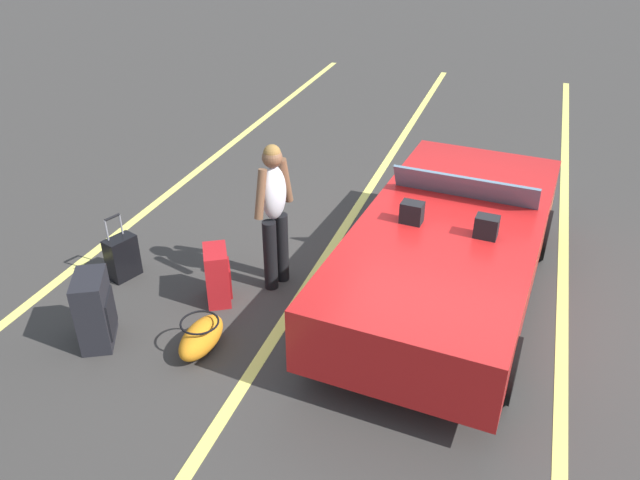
% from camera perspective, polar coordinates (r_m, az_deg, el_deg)
% --- Properties ---
extents(ground_plane, '(80.00, 80.00, 0.00)m').
position_cam_1_polar(ground_plane, '(6.95, 11.16, -5.05)').
color(ground_plane, '#383533').
extents(lot_line_near, '(18.00, 0.12, 0.01)m').
position_cam_1_polar(lot_line_near, '(6.96, 21.26, -6.73)').
color(lot_line_near, '#EAE066').
rests_on(lot_line_near, ground_plane).
extents(lot_line_mid, '(18.00, 0.12, 0.01)m').
position_cam_1_polar(lot_line_mid, '(7.22, -0.36, -2.95)').
color(lot_line_mid, '#EAE066').
rests_on(lot_line_mid, ground_plane).
extents(lot_line_far, '(18.00, 0.12, 0.01)m').
position_cam_1_polar(lot_line_far, '(8.38, -18.05, 0.51)').
color(lot_line_far, '#EAE066').
rests_on(lot_line_far, ground_plane).
extents(convertible_car, '(4.26, 2.07, 1.24)m').
position_cam_1_polar(convertible_car, '(6.81, 12.06, -0.06)').
color(convertible_car, red).
rests_on(convertible_car, ground_plane).
extents(suitcase_large_black, '(0.56, 0.47, 0.74)m').
position_cam_1_polar(suitcase_large_black, '(6.37, -19.89, -6.06)').
color(suitcase_large_black, black).
rests_on(suitcase_large_black, ground_plane).
extents(suitcase_medium_bright, '(0.47, 0.41, 0.62)m').
position_cam_1_polar(suitcase_medium_bright, '(6.69, -9.35, -3.21)').
color(suitcase_medium_bright, red).
rests_on(suitcase_medium_bright, ground_plane).
extents(suitcase_small_carryon, '(0.39, 0.30, 0.76)m').
position_cam_1_polar(suitcase_small_carryon, '(7.35, -17.61, -1.51)').
color(suitcase_small_carryon, black).
rests_on(suitcase_small_carryon, ground_plane).
extents(duffel_bag, '(0.65, 0.39, 0.34)m').
position_cam_1_polar(duffel_bag, '(6.12, -10.79, -8.69)').
color(duffel_bag, orange).
rests_on(duffel_bag, ground_plane).
extents(traveler_person, '(0.60, 0.30, 1.65)m').
position_cam_1_polar(traveler_person, '(6.58, -4.20, 2.82)').
color(traveler_person, black).
rests_on(traveler_person, ground_plane).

